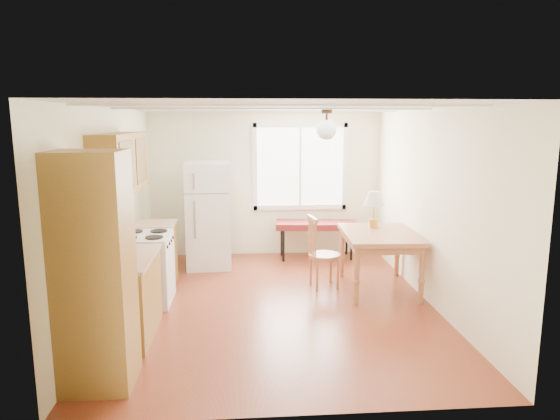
{
  "coord_description": "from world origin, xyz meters",
  "views": [
    {
      "loc": [
        -0.41,
        -6.14,
        2.35
      ],
      "look_at": [
        0.1,
        0.48,
        1.15
      ],
      "focal_mm": 32.0,
      "sensor_mm": 36.0,
      "label": 1
    }
  ],
  "objects": [
    {
      "name": "pendant_light",
      "position": [
        0.7,
        0.4,
        2.24
      ],
      "size": [
        0.26,
        0.26,
        0.4
      ],
      "color": "#2F2215",
      "rests_on": "room_shell"
    },
    {
      "name": "table_lamp",
      "position": [
        1.48,
        0.8,
        1.2
      ],
      "size": [
        0.3,
        0.3,
        0.53
      ],
      "rotation": [
        0.0,
        0.0,
        -0.01
      ],
      "color": "#BB923C",
      "rests_on": "dining_table"
    },
    {
      "name": "room_shell",
      "position": [
        0.0,
        0.0,
        1.25
      ],
      "size": [
        4.6,
        5.6,
        2.62
      ],
      "color": "#5E2113",
      "rests_on": "ground"
    },
    {
      "name": "coffee_maker",
      "position": [
        -1.72,
        -1.22,
        1.03
      ],
      "size": [
        0.18,
        0.23,
        0.35
      ],
      "rotation": [
        0.0,
        0.0,
        0.01
      ],
      "color": "black",
      "rests_on": "kitchen_run"
    },
    {
      "name": "window_unit",
      "position": [
        0.6,
        2.47,
        1.55
      ],
      "size": [
        1.64,
        0.05,
        1.51
      ],
      "color": "white",
      "rests_on": "room_shell"
    },
    {
      "name": "kettle",
      "position": [
        -1.77,
        -0.6,
        1.0
      ],
      "size": [
        0.13,
        0.13,
        0.25
      ],
      "color": "red",
      "rests_on": "kitchen_run"
    },
    {
      "name": "dining_table",
      "position": [
        1.48,
        0.47,
        0.72
      ],
      "size": [
        1.03,
        1.35,
        0.82
      ],
      "rotation": [
        0.0,
        0.0,
        -0.04
      ],
      "color": "#995D3B",
      "rests_on": "ground"
    },
    {
      "name": "chair",
      "position": [
        0.64,
        0.61,
        0.58
      ],
      "size": [
        0.47,
        0.46,
        1.02
      ],
      "rotation": [
        0.0,
        0.0,
        0.15
      ],
      "color": "#995D3B",
      "rests_on": "ground"
    },
    {
      "name": "kitchen_run",
      "position": [
        -1.72,
        -0.63,
        0.84
      ],
      "size": [
        0.65,
        3.4,
        2.2
      ],
      "color": "brown",
      "rests_on": "ground"
    },
    {
      "name": "refrigerator",
      "position": [
        -0.96,
        1.77,
        0.85
      ],
      "size": [
        0.74,
        0.75,
        1.7
      ],
      "rotation": [
        0.0,
        0.0,
        0.06
      ],
      "color": "white",
      "rests_on": "ground"
    },
    {
      "name": "bench",
      "position": [
        0.84,
        2.14,
        0.57
      ],
      "size": [
        1.41,
        0.63,
        0.63
      ],
      "rotation": [
        0.0,
        0.0,
        -0.09
      ],
      "color": "#5E1617",
      "rests_on": "ground"
    }
  ]
}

